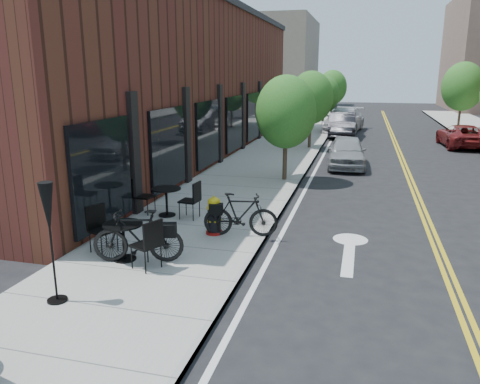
% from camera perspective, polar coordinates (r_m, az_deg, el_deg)
% --- Properties ---
extents(ground, '(120.00, 120.00, 0.00)m').
position_cam_1_polar(ground, '(9.11, -0.33, -11.58)').
color(ground, black).
rests_on(ground, ground).
extents(sidewalk_near, '(4.00, 70.00, 0.12)m').
position_cam_1_polar(sidewalk_near, '(18.80, 1.72, 2.29)').
color(sidewalk_near, '#9E9B93').
rests_on(sidewalk_near, ground).
extents(building_near, '(5.00, 28.00, 7.00)m').
position_cam_1_polar(building_near, '(23.56, -6.93, 13.06)').
color(building_near, '#4D2618').
rests_on(building_near, ground).
extents(bg_building_left, '(8.00, 14.00, 10.00)m').
position_cam_1_polar(bg_building_left, '(56.83, 4.65, 15.32)').
color(bg_building_left, '#726656').
rests_on(bg_building_left, ground).
extents(tree_near_a, '(2.20, 2.20, 3.81)m').
position_cam_1_polar(tree_near_a, '(17.19, 5.63, 9.67)').
color(tree_near_a, '#382B1E').
rests_on(tree_near_a, sidewalk_near).
extents(tree_near_b, '(2.30, 2.30, 3.98)m').
position_cam_1_polar(tree_near_b, '(25.09, 8.65, 11.28)').
color(tree_near_b, '#382B1E').
rests_on(tree_near_b, sidewalk_near).
extents(tree_near_c, '(2.10, 2.10, 3.67)m').
position_cam_1_polar(tree_near_c, '(33.06, 10.21, 11.60)').
color(tree_near_c, '#382B1E').
rests_on(tree_near_c, sidewalk_near).
extents(tree_near_d, '(2.40, 2.40, 4.11)m').
position_cam_1_polar(tree_near_d, '(41.02, 11.20, 12.41)').
color(tree_near_d, '#382B1E').
rests_on(tree_near_d, sidewalk_near).
extents(tree_far_c, '(2.80, 2.80, 4.62)m').
position_cam_1_polar(tree_far_c, '(36.50, 25.51, 11.53)').
color(tree_far_c, '#382B1E').
rests_on(tree_far_c, sidewalk_far).
extents(fire_hydrant, '(0.53, 0.53, 0.96)m').
position_cam_1_polar(fire_hydrant, '(11.50, -3.17, -2.93)').
color(fire_hydrant, maroon).
rests_on(fire_hydrant, sidewalk_near).
extents(bicycle_left, '(1.97, 1.00, 1.14)m').
position_cam_1_polar(bicycle_left, '(9.98, -12.33, -5.28)').
color(bicycle_left, black).
rests_on(bicycle_left, sidewalk_near).
extents(bicycle_right, '(1.86, 0.84, 1.08)m').
position_cam_1_polar(bicycle_right, '(11.28, 0.08, -2.78)').
color(bicycle_right, black).
rests_on(bicycle_right, sidewalk_near).
extents(bistro_set_b, '(1.96, 1.22, 1.04)m').
position_cam_1_polar(bistro_set_b, '(10.18, -14.02, -5.25)').
color(bistro_set_b, black).
rests_on(bistro_set_b, sidewalk_near).
extents(bistro_set_c, '(1.92, 0.89, 1.02)m').
position_cam_1_polar(bistro_set_c, '(13.07, -8.96, -0.69)').
color(bistro_set_c, black).
rests_on(bistro_set_c, sidewalk_near).
extents(patio_umbrella, '(0.34, 0.34, 2.13)m').
position_cam_1_polar(patio_umbrella, '(8.42, -22.30, -2.88)').
color(patio_umbrella, black).
rests_on(patio_umbrella, sidewalk_near).
extents(parked_car_a, '(1.76, 3.96, 1.33)m').
position_cam_1_polar(parked_car_a, '(20.82, 12.86, 4.81)').
color(parked_car_a, gray).
rests_on(parked_car_a, ground).
extents(parked_car_b, '(1.82, 4.73, 1.54)m').
position_cam_1_polar(parked_car_b, '(30.84, 12.32, 8.03)').
color(parked_car_b, black).
rests_on(parked_car_b, ground).
extents(parked_car_c, '(2.91, 5.78, 1.61)m').
position_cam_1_polar(parked_car_c, '(33.48, 12.55, 8.55)').
color(parked_car_c, '#BBBCC0').
rests_on(parked_car_c, ground).
extents(parked_car_far, '(2.31, 4.57, 1.24)m').
position_cam_1_polar(parked_car_far, '(28.58, 25.42, 6.20)').
color(parked_car_far, maroon).
rests_on(parked_car_far, ground).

